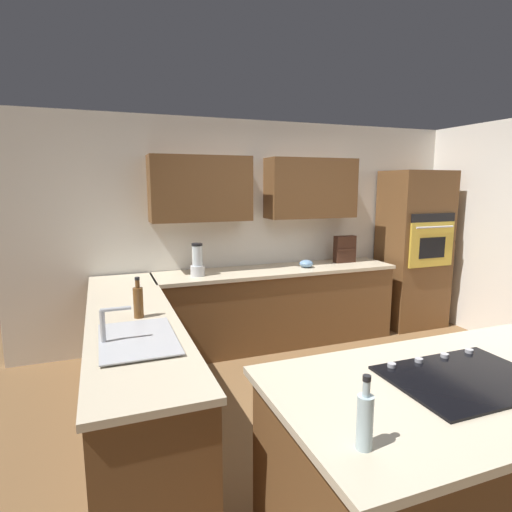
{
  "coord_description": "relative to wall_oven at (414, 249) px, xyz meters",
  "views": [
    {
      "loc": [
        2.0,
        2.63,
        1.87
      ],
      "look_at": [
        0.56,
        -1.19,
        1.16
      ],
      "focal_mm": 29.29,
      "sensor_mm": 36.0,
      "label": 1
    }
  ],
  "objects": [
    {
      "name": "oil_bottle",
      "position": [
        2.98,
        3.17,
        -0.01
      ],
      "size": [
        0.06,
        0.06,
        0.29
      ],
      "color": "silver",
      "rests_on": "island_top"
    },
    {
      "name": "lower_cabinets_side",
      "position": [
        3.67,
        1.17,
        -0.59
      ],
      "size": [
        0.6,
        2.9,
        0.86
      ],
      "primitive_type": "cube",
      "color": "brown",
      "rests_on": "ground"
    },
    {
      "name": "ground_plane",
      "position": [
        1.85,
        1.72,
        -1.02
      ],
      "size": [
        14.0,
        14.0,
        0.0
      ],
      "primitive_type": "plane",
      "color": "brown"
    },
    {
      "name": "island_top",
      "position": [
        2.18,
        2.89,
        -0.14
      ],
      "size": [
        1.99,
        1.08,
        0.04
      ],
      "primitive_type": "cube",
      "color": "beige",
      "rests_on": "island_base"
    },
    {
      "name": "blender",
      "position": [
        2.9,
        0.04,
        0.03
      ],
      "size": [
        0.15,
        0.15,
        0.35
      ],
      "color": "silver",
      "rests_on": "countertop_back"
    },
    {
      "name": "countertop_side",
      "position": [
        3.67,
        1.17,
        -0.14
      ],
      "size": [
        0.64,
        2.94,
        0.04
      ],
      "primitive_type": "cube",
      "color": "beige",
      "rests_on": "lower_cabinets_side"
    },
    {
      "name": "island_base",
      "position": [
        2.18,
        2.89,
        -0.59
      ],
      "size": [
        1.91,
        1.0,
        0.86
      ],
      "primitive_type": "cube",
      "color": "brown",
      "rests_on": "ground"
    },
    {
      "name": "wall_back",
      "position": [
        1.92,
        -0.33,
        0.41
      ],
      "size": [
        6.0,
        0.44,
        2.6
      ],
      "color": "white",
      "rests_on": "ground"
    },
    {
      "name": "cooktop",
      "position": [
        2.18,
        2.88,
        -0.11
      ],
      "size": [
        0.76,
        0.56,
        0.03
      ],
      "color": "black",
      "rests_on": "island_top"
    },
    {
      "name": "lower_cabinets_back",
      "position": [
        1.95,
        -0.0,
        -0.59
      ],
      "size": [
        2.8,
        0.6,
        0.86
      ],
      "primitive_type": "cube",
      "color": "brown",
      "rests_on": "ground"
    },
    {
      "name": "countertop_back",
      "position": [
        1.95,
        -0.0,
        -0.14
      ],
      "size": [
        2.84,
        0.64,
        0.04
      ],
      "primitive_type": "cube",
      "color": "beige",
      "rests_on": "lower_cabinets_back"
    },
    {
      "name": "mixing_bowl",
      "position": [
        1.6,
        0.04,
        -0.08
      ],
      "size": [
        0.16,
        0.16,
        0.09
      ],
      "primitive_type": "ellipsoid",
      "color": "#668CB2",
      "rests_on": "countertop_back"
    },
    {
      "name": "wall_oven",
      "position": [
        0.0,
        0.0,
        0.0
      ],
      "size": [
        0.8,
        0.66,
        2.04
      ],
      "color": "brown",
      "rests_on": "ground"
    },
    {
      "name": "spice_rack",
      "position": [
        1.0,
        -0.08,
        0.05
      ],
      "size": [
        0.27,
        0.11,
        0.33
      ],
      "color": "#381E14",
      "rests_on": "countertop_back"
    },
    {
      "name": "sink_unit",
      "position": [
        3.68,
        1.77,
        -0.1
      ],
      "size": [
        0.46,
        0.7,
        0.23
      ],
      "color": "#515456",
      "rests_on": "countertop_side"
    },
    {
      "name": "dish_soap_bottle",
      "position": [
        3.62,
        1.29,
        0.0
      ],
      "size": [
        0.07,
        0.07,
        0.3
      ],
      "color": "brown",
      "rests_on": "countertop_side"
    }
  ]
}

